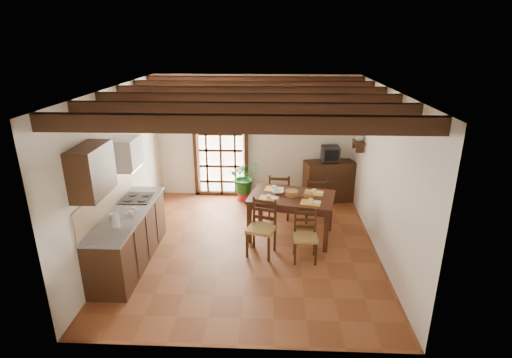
# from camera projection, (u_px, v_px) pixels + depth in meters

# --- Properties ---
(ground_plane) EXTENTS (5.00, 5.00, 0.00)m
(ground_plane) POSITION_uv_depth(u_px,v_px,m) (250.00, 246.00, 7.21)
(ground_plane) COLOR brown
(room_shell) EXTENTS (4.52, 5.02, 2.81)m
(room_shell) POSITION_uv_depth(u_px,v_px,m) (249.00, 149.00, 6.59)
(room_shell) COLOR silver
(room_shell) RESTS_ON ground_plane
(ceiling_beams) EXTENTS (4.50, 4.34, 0.20)m
(ceiling_beams) POSITION_uv_depth(u_px,v_px,m) (249.00, 96.00, 6.29)
(ceiling_beams) COLOR black
(ceiling_beams) RESTS_ON room_shell
(french_door) EXTENTS (1.26, 0.11, 2.32)m
(french_door) POSITION_uv_depth(u_px,v_px,m) (221.00, 147.00, 9.14)
(french_door) COLOR white
(french_door) RESTS_ON ground_plane
(kitchen_counter) EXTENTS (0.64, 2.25, 1.38)m
(kitchen_counter) POSITION_uv_depth(u_px,v_px,m) (129.00, 236.00, 6.57)
(kitchen_counter) COLOR #311C0F
(kitchen_counter) RESTS_ON ground_plane
(upper_cabinet) EXTENTS (0.35, 0.80, 0.70)m
(upper_cabinet) POSITION_uv_depth(u_px,v_px,m) (92.00, 171.00, 5.45)
(upper_cabinet) COLOR #311C0F
(upper_cabinet) RESTS_ON room_shell
(range_hood) EXTENTS (0.38, 0.60, 0.54)m
(range_hood) POSITION_uv_depth(u_px,v_px,m) (126.00, 153.00, 6.66)
(range_hood) COLOR white
(range_hood) RESTS_ON room_shell
(counter_items) EXTENTS (0.50, 1.43, 0.25)m
(counter_items) POSITION_uv_depth(u_px,v_px,m) (128.00, 207.00, 6.49)
(counter_items) COLOR black
(counter_items) RESTS_ON kitchen_counter
(dining_table) EXTENTS (1.69, 1.27, 0.82)m
(dining_table) POSITION_uv_depth(u_px,v_px,m) (292.00, 201.00, 7.34)
(dining_table) COLOR #3A1B12
(dining_table) RESTS_ON ground_plane
(chair_near_left) EXTENTS (0.55, 0.54, 0.98)m
(chair_near_left) POSITION_uv_depth(u_px,v_px,m) (261.00, 238.00, 6.87)
(chair_near_left) COLOR #9F7F43
(chair_near_left) RESTS_ON ground_plane
(chair_near_right) EXTENTS (0.40, 0.38, 0.86)m
(chair_near_right) POSITION_uv_depth(u_px,v_px,m) (305.00, 245.00, 6.70)
(chair_near_right) COLOR #9F7F43
(chair_near_right) RESTS_ON ground_plane
(chair_far_left) EXTENTS (0.48, 0.46, 0.97)m
(chair_far_left) POSITION_uv_depth(u_px,v_px,m) (279.00, 203.00, 8.28)
(chair_far_left) COLOR #9F7F43
(chair_far_left) RESTS_ON ground_plane
(chair_far_right) EXTENTS (0.46, 0.44, 0.94)m
(chair_far_right) POSITION_uv_depth(u_px,v_px,m) (316.00, 207.00, 8.10)
(chair_far_right) COLOR #9F7F43
(chair_far_right) RESTS_ON ground_plane
(table_setting) EXTENTS (1.10, 0.74, 0.10)m
(table_setting) POSITION_uv_depth(u_px,v_px,m) (292.00, 190.00, 7.27)
(table_setting) COLOR yellow
(table_setting) RESTS_ON dining_table
(table_bowl) EXTENTS (0.22, 0.22, 0.05)m
(table_bowl) POSITION_uv_depth(u_px,v_px,m) (278.00, 192.00, 7.41)
(table_bowl) COLOR white
(table_bowl) RESTS_ON dining_table
(sideboard) EXTENTS (1.17, 0.72, 0.93)m
(sideboard) POSITION_uv_depth(u_px,v_px,m) (329.00, 181.00, 9.07)
(sideboard) COLOR #311C0F
(sideboard) RESTS_ON ground_plane
(crt_tv) EXTENTS (0.40, 0.37, 0.33)m
(crt_tv) POSITION_uv_depth(u_px,v_px,m) (330.00, 154.00, 8.85)
(crt_tv) COLOR black
(crt_tv) RESTS_ON sideboard
(fuse_box) EXTENTS (0.25, 0.03, 0.32)m
(fuse_box) POSITION_uv_depth(u_px,v_px,m) (323.00, 123.00, 8.88)
(fuse_box) COLOR white
(fuse_box) RESTS_ON room_shell
(plant_pot) EXTENTS (0.35, 0.35, 0.21)m
(plant_pot) POSITION_uv_depth(u_px,v_px,m) (245.00, 195.00, 9.22)
(plant_pot) COLOR maroon
(plant_pot) RESTS_ON ground_plane
(potted_plant) EXTENTS (2.14, 1.98, 1.96)m
(potted_plant) POSITION_uv_depth(u_px,v_px,m) (244.00, 176.00, 9.06)
(potted_plant) COLOR #144C19
(potted_plant) RESTS_ON ground_plane
(wall_shelf) EXTENTS (0.20, 0.42, 0.20)m
(wall_shelf) POSITION_uv_depth(u_px,v_px,m) (359.00, 144.00, 8.11)
(wall_shelf) COLOR #311C0F
(wall_shelf) RESTS_ON room_shell
(shelf_vase) EXTENTS (0.15, 0.15, 0.15)m
(shelf_vase) POSITION_uv_depth(u_px,v_px,m) (359.00, 137.00, 8.06)
(shelf_vase) COLOR #B2BFB2
(shelf_vase) RESTS_ON wall_shelf
(shelf_flowers) EXTENTS (0.14, 0.14, 0.36)m
(shelf_flowers) POSITION_uv_depth(u_px,v_px,m) (360.00, 127.00, 7.99)
(shelf_flowers) COLOR yellow
(shelf_flowers) RESTS_ON shelf_vase
(framed_picture) EXTENTS (0.03, 0.32, 0.32)m
(framed_picture) POSITION_uv_depth(u_px,v_px,m) (365.00, 118.00, 7.92)
(framed_picture) COLOR brown
(framed_picture) RESTS_ON room_shell
(pendant_lamp) EXTENTS (0.36, 0.36, 0.84)m
(pendant_lamp) POSITION_uv_depth(u_px,v_px,m) (294.00, 127.00, 6.98)
(pendant_lamp) COLOR black
(pendant_lamp) RESTS_ON room_shell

